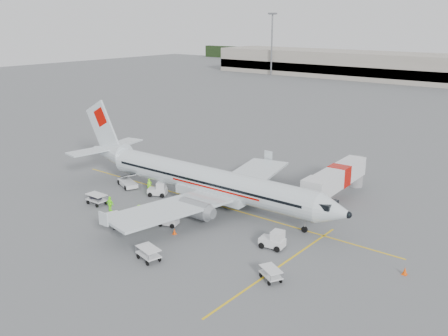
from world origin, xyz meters
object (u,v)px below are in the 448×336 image
(aircraft, at_px, (208,163))
(jet_bridge, at_px, (338,183))
(tug_fore, at_px, (272,239))
(tug_aft, at_px, (157,189))
(tug_mid, at_px, (168,218))
(belt_loader, at_px, (127,177))

(aircraft, height_order, jet_bridge, aircraft)
(jet_bridge, distance_m, tug_fore, 15.76)
(tug_fore, bearing_deg, tug_aft, 161.11)
(aircraft, distance_m, tug_mid, 8.13)
(jet_bridge, xyz_separation_m, tug_fore, (1.20, -15.68, -1.11))
(tug_mid, bearing_deg, jet_bridge, 41.93)
(aircraft, height_order, tug_aft, aircraft)
(belt_loader, xyz_separation_m, tug_aft, (5.34, 0.00, -0.45))
(aircraft, relative_size, tug_aft, 16.55)
(jet_bridge, relative_size, belt_loader, 3.16)
(jet_bridge, distance_m, tug_mid, 20.53)
(aircraft, bearing_deg, tug_mid, -86.49)
(jet_bridge, relative_size, tug_aft, 6.91)
(aircraft, bearing_deg, belt_loader, -174.68)
(tug_mid, bearing_deg, belt_loader, 137.14)
(tug_fore, height_order, tug_aft, tug_fore)
(aircraft, relative_size, belt_loader, 7.58)
(aircraft, height_order, tug_mid, aircraft)
(belt_loader, xyz_separation_m, tug_fore, (23.79, -3.31, -0.42))
(belt_loader, bearing_deg, tug_fore, 13.99)
(aircraft, bearing_deg, tug_aft, -169.81)
(jet_bridge, bearing_deg, aircraft, -136.38)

